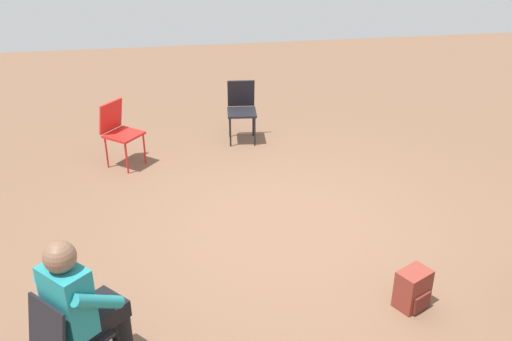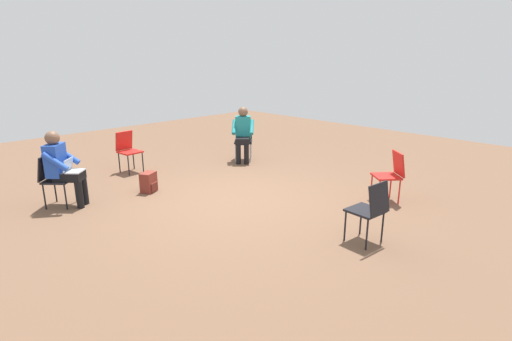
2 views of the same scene
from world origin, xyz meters
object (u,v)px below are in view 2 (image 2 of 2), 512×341
Objects in this scene: person_with_laptop at (62,165)px; person_in_teal at (243,131)px; chair_southeast at (243,139)px; backpack_near_laptop_user at (149,183)px; chair_east at (128,149)px; chair_northeast at (53,177)px; chair_southwest at (391,173)px; chair_west at (370,208)px.

person_with_laptop is 3.98m from person_in_teal.
chair_southeast is 0.26m from person_in_teal.
person_with_laptop reaches higher than backpack_near_laptop_user.
chair_northeast is at bearing 23.49° from chair_east.
chair_northeast is 0.69× the size of person_in_teal.
chair_southwest is 0.69× the size of person_in_teal.
person_in_teal reaches higher than chair_east.
person_in_teal is at bearing -81.99° from backpack_near_laptop_user.
chair_east reaches higher than backpack_near_laptop_user.
person_with_laptop is 1.00× the size of person_in_teal.
chair_northeast is 1.53m from backpack_near_laptop_user.
chair_east is 2.06m from chair_northeast.
chair_southeast and chair_northeast have the same top height.
person_in_teal is at bearing 150.04° from chair_east.
chair_southwest is at bearing -141.20° from backpack_near_laptop_user.
person_in_teal is (-0.07, -4.10, 0.20)m from chair_northeast.
chair_southwest and chair_southeast have the same top height.
chair_west is at bearing 113.55° from chair_southeast.
backpack_near_laptop_user is (3.84, 0.97, -0.34)m from chair_west.
chair_east is 2.53m from person_in_teal.
backpack_near_laptop_user is (-0.38, 2.67, -0.54)m from person_in_teal.
person_in_teal is 3.44× the size of backpack_near_laptop_user.
chair_east is 2.03m from person_with_laptop.
chair_northeast is at bearing 72.53° from backpack_near_laptop_user.
chair_west is (-4.28, -2.39, 0.00)m from chair_northeast.
chair_east and chair_northeast have the same top height.
chair_southeast reaches higher than backpack_near_laptop_user.
chair_southeast is (-0.94, -2.41, 0.00)m from chair_east.
chair_southwest is 1.00× the size of chair_east.
person_in_teal reaches higher than chair_northeast.
backpack_near_laptop_user is (-1.43, 0.38, -0.34)m from chair_east.
chair_southwest is 3.76m from chair_southeast.
chair_west is 0.69× the size of person_in_teal.
person_with_laptop reaches higher than chair_west.
person_with_laptop is (-0.12, -0.12, 0.20)m from chair_northeast.
person_in_teal is (3.64, -0.05, 0.20)m from chair_southwest.
person_with_laptop reaches higher than chair_northeast.
person_in_teal is at bearing 136.71° from person_with_laptop.
chair_northeast is 4.10m from person_in_teal.
person_in_teal is (-0.11, 0.12, 0.20)m from chair_southeast.
chair_southeast is at bearing 72.17° from chair_west.
chair_northeast is 2.36× the size of backpack_near_laptop_user.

